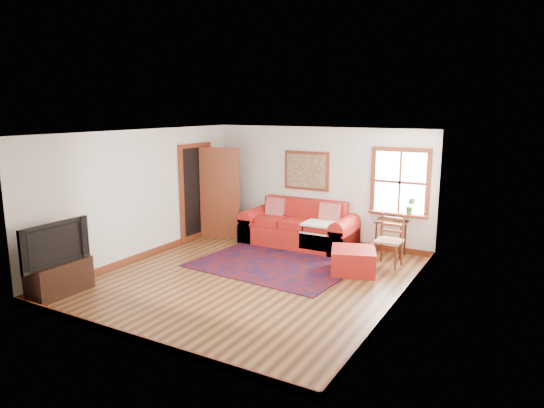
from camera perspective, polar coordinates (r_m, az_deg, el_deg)
The scene contains 13 objects.
ground at distance 8.49m, azimuth -2.25°, elevation -8.71°, with size 5.50×5.50×0.00m, color #432512.
room_envelope at distance 8.09m, azimuth -2.28°, elevation 2.38°, with size 5.04×5.54×2.52m.
window at distance 9.91m, azimuth 14.94°, elevation 1.68°, with size 1.18×0.20×1.38m.
doorway at distance 10.85m, azimuth -7.25°, elevation 1.47°, with size 0.89×1.08×2.14m.
framed_artwork at distance 10.60m, azimuth 4.06°, elevation 3.92°, with size 1.05×0.07×0.85m.
persian_rug at distance 9.23m, azimuth 0.51°, elevation -6.97°, with size 2.83×2.27×0.02m, color #500B0B.
red_leather_sofa at distance 10.41m, azimuth 3.23°, elevation -3.11°, with size 2.44×1.01×0.96m.
red_ottoman at distance 8.81m, azimuth 9.53°, elevation -6.61°, with size 0.77×0.77×0.44m, color #A31A15.
side_table at distance 9.92m, azimuth 13.84°, elevation -2.59°, with size 0.59×0.44×0.70m.
ladder_back_chair at distance 9.27m, azimuth 13.72°, elevation -3.91°, with size 0.47×0.45×0.97m.
media_cabinet at distance 8.40m, azimuth -23.70°, elevation -7.97°, with size 0.44×0.97×0.53m, color black.
television at distance 8.15m, azimuth -24.60°, elevation -4.19°, with size 1.17×0.15×0.67m, color black.
candle_hurricane at distance 8.51m, azimuth -21.36°, elevation -5.07°, with size 0.12×0.12×0.18m.
Camera 1 is at (4.22, -6.77, 2.90)m, focal length 32.00 mm.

